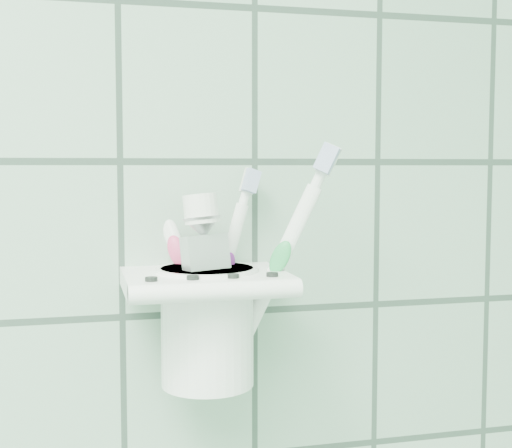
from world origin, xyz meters
TOP-DOWN VIEW (x-y plane):
  - holder_bracket at (0.65, 1.15)m, footprint 0.13×0.11m
  - cup at (0.66, 1.16)m, footprint 0.08×0.08m
  - toothbrush_pink at (0.67, 1.15)m, footprint 0.07×0.08m
  - toothbrush_blue at (0.65, 1.16)m, footprint 0.06×0.03m
  - toothbrush_orange at (0.67, 1.16)m, footprint 0.09×0.03m
  - toothpaste_tube at (0.66, 1.14)m, footprint 0.05×0.04m

SIDE VIEW (x-z plane):
  - cup at x=0.66m, z-range 1.20..1.30m
  - holder_bracket at x=0.65m, z-range 1.27..1.30m
  - toothpaste_tube at x=0.66m, z-range 1.22..1.37m
  - toothbrush_blue at x=0.65m, z-range 1.21..1.39m
  - toothbrush_orange at x=0.67m, z-range 1.21..1.41m
  - toothbrush_pink at x=0.67m, z-range 1.21..1.42m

